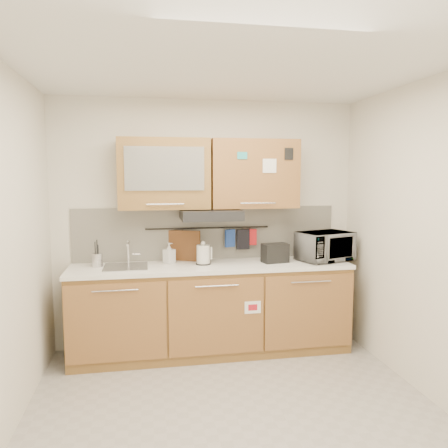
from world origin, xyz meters
name	(u,v)px	position (x,y,z in m)	size (l,w,h in m)	color
floor	(235,413)	(0.00, 0.00, 0.00)	(3.20, 3.20, 0.00)	#9E9993
ceiling	(237,63)	(0.00, 0.00, 2.60)	(3.20, 3.20, 0.00)	white
wall_back	(207,224)	(0.00, 1.50, 1.30)	(3.20, 3.20, 0.00)	silver
wall_left	(2,253)	(-1.60, 0.00, 1.30)	(3.00, 3.00, 0.00)	silver
wall_right	(432,240)	(1.60, 0.00, 1.30)	(3.00, 3.00, 0.00)	silver
base_cabinet	(212,314)	(0.00, 1.19, 0.41)	(2.80, 0.64, 0.88)	olive
countertop	(212,266)	(0.00, 1.19, 0.90)	(2.82, 0.62, 0.04)	white
backsplash	(208,233)	(0.00, 1.49, 1.20)	(2.80, 0.02, 0.56)	silver
upper_cabinets	(209,174)	(0.00, 1.32, 1.83)	(1.82, 0.37, 0.70)	olive
range_hood	(211,215)	(0.00, 1.25, 1.42)	(0.60, 0.46, 0.10)	black
sink	(126,267)	(-0.85, 1.21, 0.92)	(0.42, 0.40, 0.26)	silver
utensil_rail	(208,228)	(0.00, 1.45, 1.26)	(0.02, 0.02, 1.30)	black
utensil_crock	(97,260)	(-1.13, 1.28, 0.99)	(0.12, 0.12, 0.27)	silver
kettle	(203,255)	(-0.08, 1.22, 1.01)	(0.18, 0.17, 0.24)	silver
toaster	(275,253)	(0.66, 1.18, 1.02)	(0.28, 0.20, 0.20)	black
microwave	(325,246)	(1.21, 1.18, 1.07)	(0.55, 0.37, 0.30)	#999999
soap_bottle	(169,253)	(-0.42, 1.33, 1.03)	(0.10, 0.10, 0.21)	#999999
cutting_board	(183,253)	(-0.27, 1.44, 1.01)	(0.38, 0.03, 0.47)	brown
oven_mitt	(230,238)	(0.23, 1.44, 1.15)	(0.11, 0.03, 0.19)	#214098
dark_pouch	(243,239)	(0.38, 1.44, 1.13)	(0.14, 0.04, 0.22)	black
pot_holder	(250,237)	(0.46, 1.44, 1.15)	(0.14, 0.02, 0.17)	red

